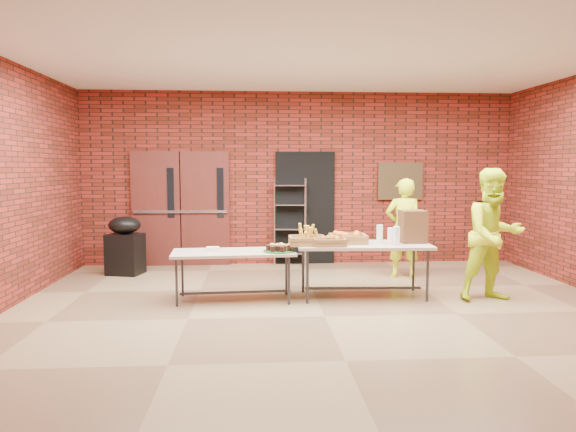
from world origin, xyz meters
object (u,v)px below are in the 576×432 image
object	(u,v)px
wire_rack	(290,222)
table_left	(234,255)
volunteer_man	(494,235)
volunteer_woman	(403,228)
covered_grill	(125,245)
coffee_dispenser	(413,226)
table_right	(363,248)

from	to	relation	value
wire_rack	table_left	xyz separation A→B (m)	(-0.94, -2.48, -0.19)
wire_rack	volunteer_man	bearing A→B (deg)	-41.52
volunteer_woman	volunteer_man	size ratio (longest dim) A/B	0.91
covered_grill	table_left	bearing A→B (deg)	-29.83
table_left	volunteer_man	distance (m)	3.54
volunteer_woman	volunteer_man	xyz separation A→B (m)	(0.79, -1.56, 0.08)
coffee_dispenser	covered_grill	bearing A→B (deg)	158.80
wire_rack	volunteer_woman	xyz separation A→B (m)	(1.80, -1.14, 0.01)
coffee_dispenser	volunteer_man	distance (m)	1.07
table_left	volunteer_woman	size ratio (longest dim) A/B	1.03
table_left	volunteer_man	size ratio (longest dim) A/B	0.94
covered_grill	volunteer_woman	bearing A→B (deg)	7.95
coffee_dispenser	volunteer_woman	size ratio (longest dim) A/B	0.28
table_left	table_right	world-z (taller)	table_right
coffee_dispenser	wire_rack	bearing A→B (deg)	123.89
wire_rack	covered_grill	size ratio (longest dim) A/B	1.63
table_right	volunteer_woman	xyz separation A→B (m)	(0.93, 1.26, 0.13)
table_left	table_right	size ratio (longest dim) A/B	0.90
table_left	volunteer_woman	distance (m)	3.05
volunteer_man	volunteer_woman	bearing A→B (deg)	109.18
covered_grill	volunteer_woman	world-z (taller)	volunteer_woman
table_left	volunteer_man	world-z (taller)	volunteer_man
wire_rack	table_right	bearing A→B (deg)	-65.54
covered_grill	volunteer_man	xyz separation A→B (m)	(5.43, -2.07, 0.41)
table_right	covered_grill	xyz separation A→B (m)	(-3.71, 1.77, -0.20)
coffee_dispenser	covered_grill	world-z (taller)	coffee_dispenser
table_left	volunteer_woman	xyz separation A→B (m)	(2.73, 1.33, 0.19)
wire_rack	table_left	world-z (taller)	wire_rack
table_left	volunteer_man	xyz separation A→B (m)	(3.52, -0.22, 0.28)
covered_grill	volunteer_woman	distance (m)	4.68
coffee_dispenser	covered_grill	size ratio (longest dim) A/B	0.46
coffee_dispenser	volunteer_man	bearing A→B (deg)	-19.36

